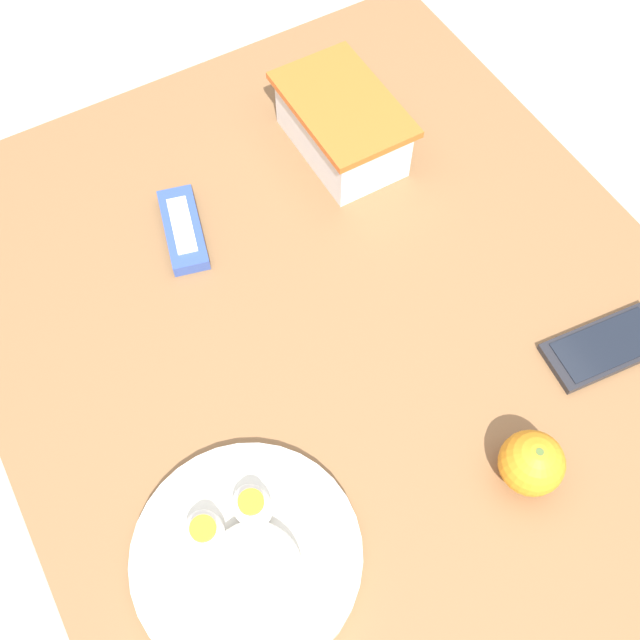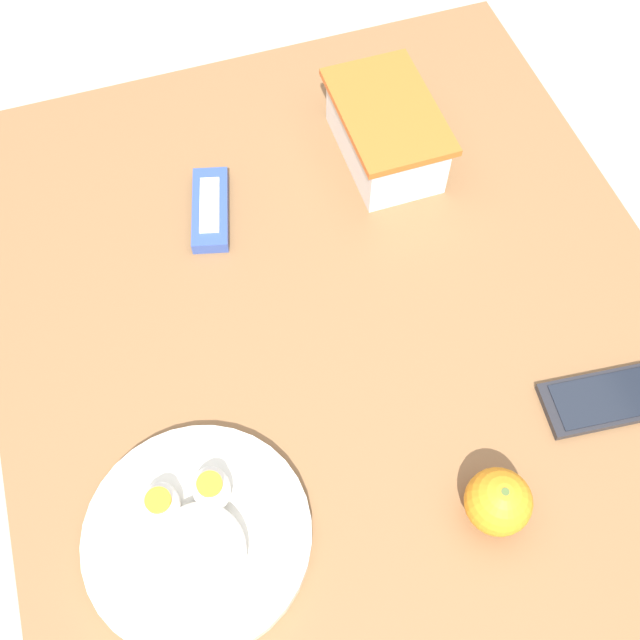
% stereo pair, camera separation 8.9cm
% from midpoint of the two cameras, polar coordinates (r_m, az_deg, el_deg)
% --- Properties ---
extents(ground_plane, '(10.00, 10.00, 0.00)m').
position_cam_midpoint_polar(ground_plane, '(1.61, 2.69, -13.45)').
color(ground_plane, '#B2A899').
extents(table, '(1.00, 0.85, 0.74)m').
position_cam_midpoint_polar(table, '(1.01, 4.16, -3.34)').
color(table, brown).
rests_on(table, ground_plane).
extents(food_container, '(0.20, 0.13, 0.09)m').
position_cam_midpoint_polar(food_container, '(1.06, 7.46, 13.64)').
color(food_container, white).
rests_on(food_container, table).
extents(orange_fruit, '(0.07, 0.07, 0.07)m').
position_cam_midpoint_polar(orange_fruit, '(0.83, 16.51, -13.43)').
color(orange_fruit, orange).
rests_on(orange_fruit, table).
extents(rice_plate, '(0.24, 0.24, 0.05)m').
position_cam_midpoint_polar(rice_plate, '(0.81, -6.16, -16.31)').
color(rice_plate, silver).
rests_on(rice_plate, table).
extents(candy_bar, '(0.14, 0.08, 0.02)m').
position_cam_midpoint_polar(candy_bar, '(1.01, -5.86, 8.20)').
color(candy_bar, '#334C9E').
rests_on(candy_bar, table).
extents(cell_phone, '(0.08, 0.16, 0.01)m').
position_cam_midpoint_polar(cell_phone, '(0.95, 23.63, -5.79)').
color(cell_phone, '#232328').
rests_on(cell_phone, table).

